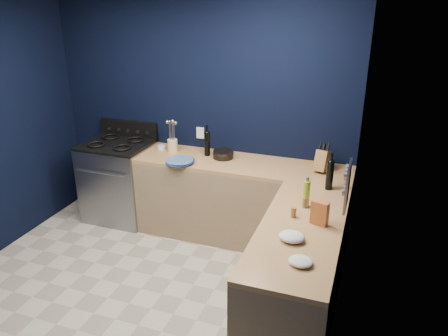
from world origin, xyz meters
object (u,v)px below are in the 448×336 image
at_px(utensil_crock, 173,145).
at_px(crouton_bag, 320,213).
at_px(knife_block, 323,161).
at_px(gas_range, 120,182).
at_px(plate_stack, 180,162).

height_order(utensil_crock, crouton_bag, crouton_bag).
bearing_deg(crouton_bag, knife_block, 111.97).
bearing_deg(crouton_bag, gas_range, 172.80).
relative_size(knife_block, crouton_bag, 1.09).
xyz_separation_m(plate_stack, crouton_bag, (1.58, -0.83, 0.08)).
height_order(gas_range, knife_block, knife_block).
xyz_separation_m(plate_stack, utensil_crock, (-0.23, 0.32, 0.05)).
bearing_deg(gas_range, plate_stack, -13.40).
distance_m(utensil_crock, crouton_bag, 2.14).
relative_size(plate_stack, crouton_bag, 1.51).
distance_m(plate_stack, utensil_crock, 0.39).
height_order(plate_stack, utensil_crock, utensil_crock).
distance_m(plate_stack, crouton_bag, 1.78).
distance_m(gas_range, plate_stack, 1.04).
bearing_deg(utensil_crock, crouton_bag, -32.22).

